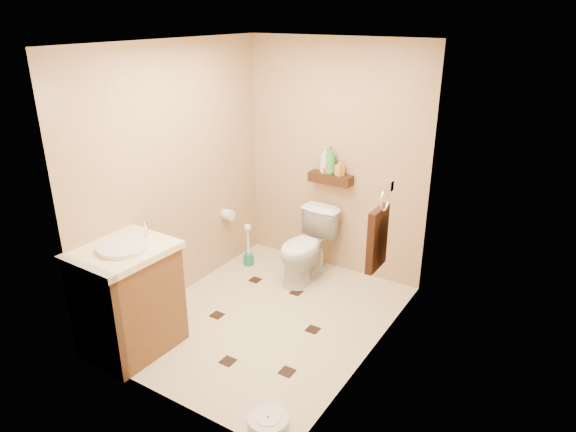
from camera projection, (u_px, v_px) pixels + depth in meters
The scene contains 19 objects.
ground at pixel (268, 318), 4.70m from camera, with size 2.50×2.50×0.00m, color #C6B391.
wall_back at pixel (335, 160), 5.23m from camera, with size 2.00×0.04×2.40m, color tan.
wall_front at pixel (155, 250), 3.27m from camera, with size 2.00×0.04×2.40m, color tan.
wall_left at pixel (176, 175), 4.74m from camera, with size 0.04×2.50×2.40m, color tan.
wall_right at pixel (378, 219), 3.76m from camera, with size 0.04×2.50×2.40m, color tan.
ceiling at pixel (263, 42), 3.80m from camera, with size 2.00×2.50×0.02m, color silver.
wall_shelf at pixel (330, 178), 5.24m from camera, with size 0.46×0.14×0.10m, color #3A210F.
floor_accents at pixel (266, 321), 4.64m from camera, with size 1.17×1.32×0.01m.
toilet at pixel (306, 247), 5.26m from camera, with size 0.41×0.71×0.73m, color white.
vanity at pixel (128, 298), 4.12m from camera, with size 0.64×0.76×1.06m.
bathroom_scale at pixel (268, 420), 3.49m from camera, with size 0.30×0.30×0.06m.
toilet_brush at pixel (248, 250), 5.62m from camera, with size 0.11×0.11×0.49m.
towel_ring at pixel (378, 236), 4.09m from camera, with size 0.12×0.30×0.76m.
toilet_paper at pixel (228, 214), 5.45m from camera, with size 0.12×0.11×0.12m.
bottle_a at pixel (325, 160), 5.20m from camera, with size 0.11×0.11×0.28m, color beige.
bottle_b at pixel (325, 165), 5.22m from camera, with size 0.07×0.07×0.16m, color gold.
bottle_c at pixel (326, 166), 5.22m from camera, with size 0.11×0.11×0.14m, color red.
bottle_d at pixel (330, 160), 5.17m from camera, with size 0.11×0.11×0.28m, color green.
bottle_e at pixel (340, 167), 5.14m from camera, with size 0.07×0.08×0.17m, color #C98443.
Camera 1 is at (2.29, -3.30, 2.63)m, focal length 32.00 mm.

